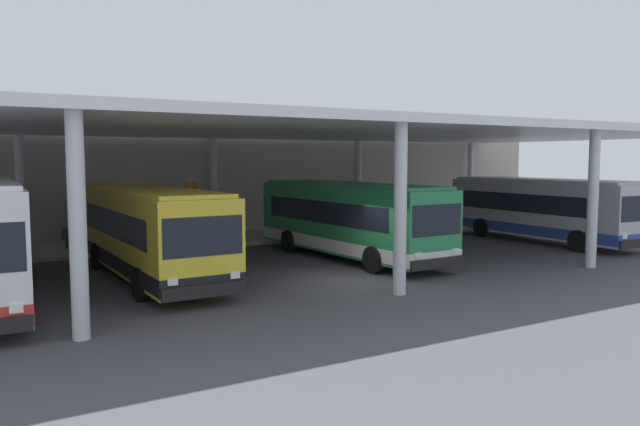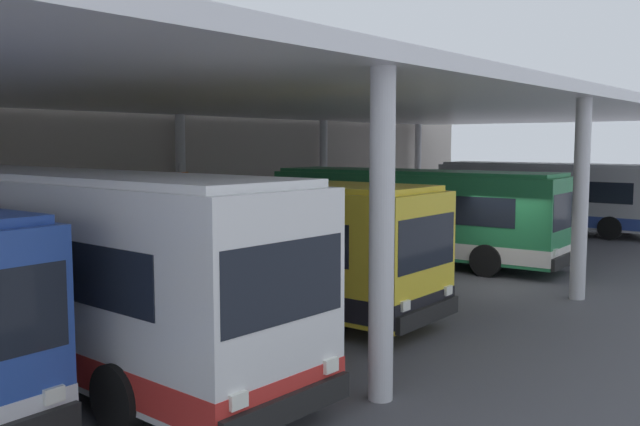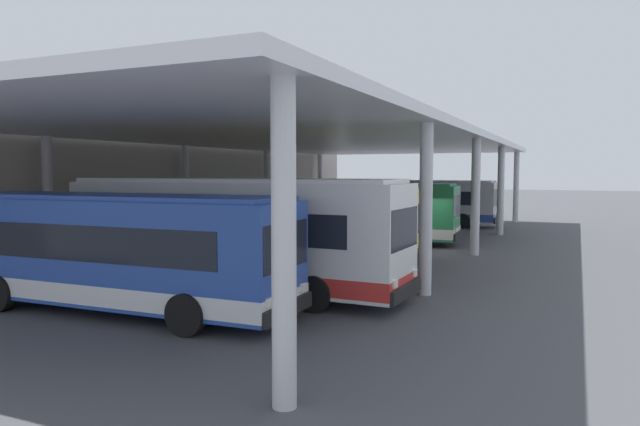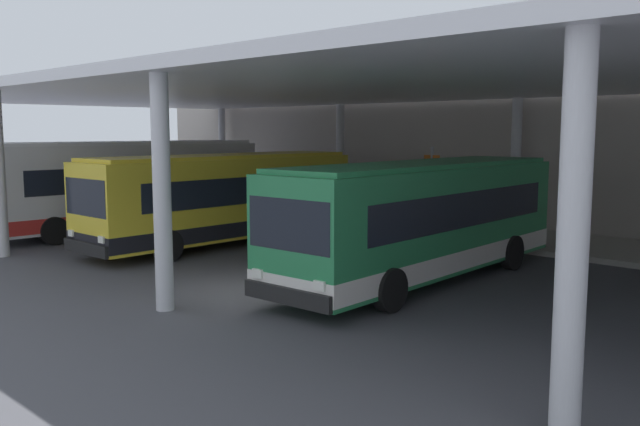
{
  "view_description": "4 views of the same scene",
  "coord_description": "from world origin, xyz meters",
  "px_view_note": "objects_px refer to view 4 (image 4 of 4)",
  "views": [
    {
      "loc": [
        -11.43,
        -17.15,
        4.16
      ],
      "look_at": [
        0.73,
        3.58,
        2.02
      ],
      "focal_mm": 34.05,
      "sensor_mm": 36.0,
      "label": 1
    },
    {
      "loc": [
        -18.17,
        -8.48,
        4.08
      ],
      "look_at": [
        -2.27,
        4.39,
        2.02
      ],
      "focal_mm": 38.75,
      "sensor_mm": 36.0,
      "label": 2
    },
    {
      "loc": [
        -26.47,
        -6.7,
        3.78
      ],
      "look_at": [
        -1.73,
        4.41,
        1.82
      ],
      "focal_mm": 32.27,
      "sensor_mm": 36.0,
      "label": 3
    },
    {
      "loc": [
        12.75,
        -10.68,
        4.01
      ],
      "look_at": [
        -1.33,
        3.89,
        1.51
      ],
      "focal_mm": 37.77,
      "sensor_mm": 36.0,
      "label": 4
    }
  ],
  "objects_px": {
    "bus_nearest_bay": "(118,183)",
    "trash_bin": "(409,210)",
    "bus_second_bay": "(126,185)",
    "bench_waiting": "(353,206)",
    "banner_sign": "(432,183)",
    "bus_middle_bay": "(224,198)",
    "bus_far_bay": "(423,219)"
  },
  "relations": [
    {
      "from": "banner_sign",
      "to": "bus_middle_bay",
      "type": "bearing_deg",
      "value": -118.26
    },
    {
      "from": "trash_bin",
      "to": "bus_second_bay",
      "type": "bearing_deg",
      "value": -128.99
    },
    {
      "from": "bus_second_bay",
      "to": "bench_waiting",
      "type": "relative_size",
      "value": 6.33
    },
    {
      "from": "bus_nearest_bay",
      "to": "bus_second_bay",
      "type": "relative_size",
      "value": 0.93
    },
    {
      "from": "bus_nearest_bay",
      "to": "trash_bin",
      "type": "xyz_separation_m",
      "value": [
        10.69,
        7.43,
        -0.98
      ]
    },
    {
      "from": "bus_second_bay",
      "to": "bus_far_bay",
      "type": "xyz_separation_m",
      "value": [
        13.72,
        0.89,
        -0.19
      ]
    },
    {
      "from": "bench_waiting",
      "to": "banner_sign",
      "type": "relative_size",
      "value": 0.56
    },
    {
      "from": "trash_bin",
      "to": "bus_middle_bay",
      "type": "bearing_deg",
      "value": -102.96
    },
    {
      "from": "bench_waiting",
      "to": "trash_bin",
      "type": "xyz_separation_m",
      "value": [
        2.85,
        0.3,
        0.01
      ]
    },
    {
      "from": "banner_sign",
      "to": "bus_far_bay",
      "type": "bearing_deg",
      "value": -56.85
    },
    {
      "from": "bench_waiting",
      "to": "banner_sign",
      "type": "xyz_separation_m",
      "value": [
        4.76,
        -0.88,
        1.32
      ]
    },
    {
      "from": "trash_bin",
      "to": "banner_sign",
      "type": "relative_size",
      "value": 0.31
    },
    {
      "from": "bus_far_bay",
      "to": "bench_waiting",
      "type": "height_order",
      "value": "bus_far_bay"
    },
    {
      "from": "bus_far_bay",
      "to": "banner_sign",
      "type": "height_order",
      "value": "banner_sign"
    },
    {
      "from": "bus_nearest_bay",
      "to": "bus_far_bay",
      "type": "height_order",
      "value": "same"
    },
    {
      "from": "bus_nearest_bay",
      "to": "bus_second_bay",
      "type": "xyz_separation_m",
      "value": [
        3.41,
        -1.56,
        0.19
      ]
    },
    {
      "from": "bus_second_bay",
      "to": "banner_sign",
      "type": "bearing_deg",
      "value": 40.39
    },
    {
      "from": "bus_nearest_bay",
      "to": "trash_bin",
      "type": "distance_m",
      "value": 13.05
    },
    {
      "from": "bus_middle_bay",
      "to": "trash_bin",
      "type": "xyz_separation_m",
      "value": [
        1.9,
        8.27,
        -0.98
      ]
    },
    {
      "from": "bus_far_bay",
      "to": "trash_bin",
      "type": "relative_size",
      "value": 10.86
    },
    {
      "from": "banner_sign",
      "to": "bus_nearest_bay",
      "type": "bearing_deg",
      "value": -153.6
    },
    {
      "from": "bus_far_bay",
      "to": "banner_sign",
      "type": "relative_size",
      "value": 3.33
    },
    {
      "from": "bus_nearest_bay",
      "to": "bus_second_bay",
      "type": "height_order",
      "value": "bus_second_bay"
    },
    {
      "from": "bus_middle_bay",
      "to": "banner_sign",
      "type": "bearing_deg",
      "value": 61.74
    },
    {
      "from": "bus_second_bay",
      "to": "trash_bin",
      "type": "distance_m",
      "value": 11.63
    },
    {
      "from": "bus_second_bay",
      "to": "bench_waiting",
      "type": "height_order",
      "value": "bus_second_bay"
    },
    {
      "from": "bus_second_bay",
      "to": "trash_bin",
      "type": "xyz_separation_m",
      "value": [
        7.28,
        8.99,
        -1.16
      ]
    },
    {
      "from": "bus_nearest_bay",
      "to": "banner_sign",
      "type": "bearing_deg",
      "value": 26.4
    },
    {
      "from": "bus_middle_bay",
      "to": "bus_far_bay",
      "type": "bearing_deg",
      "value": 1.12
    },
    {
      "from": "trash_bin",
      "to": "banner_sign",
      "type": "xyz_separation_m",
      "value": [
        1.91,
        -1.18,
        1.3
      ]
    },
    {
      "from": "bus_nearest_bay",
      "to": "bus_far_bay",
      "type": "bearing_deg",
      "value": -2.26
    },
    {
      "from": "bus_nearest_bay",
      "to": "bus_middle_bay",
      "type": "distance_m",
      "value": 8.83
    }
  ]
}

